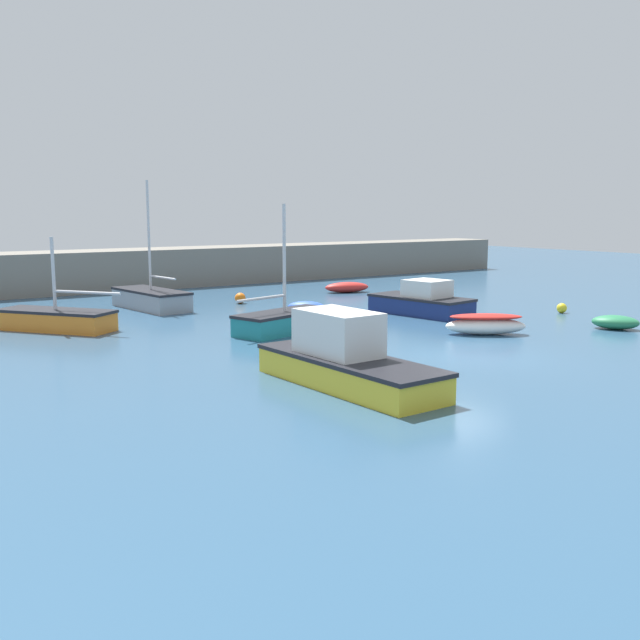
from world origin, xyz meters
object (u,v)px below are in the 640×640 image
Objects in this scene: motorboat_with_cabin at (422,301)px; sailboat_twin_hulled at (56,319)px; mooring_buoy_yellow at (562,308)px; mooring_buoy_orange at (240,298)px; sailboat_short_mast at (285,321)px; fishing_dinghy_green at (307,307)px; open_tender_yellow at (347,287)px; rowboat_with_red_cover at (486,324)px; dinghy_near_pier at (615,322)px; sailboat_tall_mast at (151,299)px; motorboat_grey_hull at (345,360)px.

motorboat_with_cabin is 16.52m from sailboat_twin_hulled.
mooring_buoy_yellow is 0.83× the size of mooring_buoy_orange.
sailboat_twin_hulled is at bearing 126.90° from sailboat_short_mast.
motorboat_with_cabin is at bearing -172.21° from fishing_dinghy_green.
motorboat_with_cabin is at bearing 92.25° from open_tender_yellow.
fishing_dinghy_green is (-4.36, 3.45, -0.33)m from motorboat_with_cabin.
motorboat_with_cabin reaches higher than rowboat_with_red_cover.
fishing_dinghy_green is 3.50× the size of mooring_buoy_orange.
dinghy_near_pier is (8.17, -11.21, -0.01)m from fishing_dinghy_green.
motorboat_grey_hull is at bearing 168.78° from sailboat_tall_mast.
fishing_dinghy_green is at bearing -142.64° from sailboat_tall_mast.
sailboat_short_mast is at bearing 156.85° from motorboat_grey_hull.
sailboat_tall_mast reaches higher than motorboat_grey_hull.
open_tender_yellow is at bearing -23.65° from motorboat_with_cabin.
motorboat_grey_hull is (-11.39, -9.22, 0.12)m from motorboat_with_cabin.
open_tender_yellow is 6.13× the size of mooring_buoy_yellow.
mooring_buoy_orange is at bearing -1.95° from dinghy_near_pier.
mooring_buoy_orange is (4.74, -0.65, -0.24)m from sailboat_tall_mast.
rowboat_with_red_cover is (9.71, 3.64, -0.33)m from motorboat_grey_hull.
motorboat_grey_hull is at bearing -109.02° from mooring_buoy_orange.
open_tender_yellow is 18.79m from sailboat_twin_hulled.
fishing_dinghy_green is 0.91× the size of dinghy_near_pier.
sailboat_tall_mast is at bearing 0.41° from fishing_dinghy_green.
sailboat_twin_hulled is at bearing 30.90° from open_tender_yellow.
open_tender_yellow is 0.58× the size of sailboat_twin_hulled.
rowboat_with_red_cover is at bearing 91.71° from open_tender_yellow.
mooring_buoy_yellow is at bearing -128.52° from motorboat_with_cabin.
rowboat_with_red_cover is (-4.28, -15.15, 0.10)m from open_tender_yellow.
sailboat_short_mast reaches higher than motorboat_grey_hull.
mooring_buoy_yellow is (14.05, -2.88, -0.23)m from sailboat_short_mast.
rowboat_with_red_cover is at bearing -157.58° from sailboat_tall_mast.
sailboat_tall_mast reaches higher than mooring_buoy_orange.
sailboat_tall_mast reaches higher than sailboat_twin_hulled.
mooring_buoy_yellow is at bearing -47.03° from mooring_buoy_orange.
open_tender_yellow is 5.09× the size of mooring_buoy_orange.
fishing_dinghy_green is at bearing 148.76° from motorboat_grey_hull.
open_tender_yellow is at bearing 104.47° from mooring_buoy_yellow.
dinghy_near_pier is (1.21, -17.33, -0.02)m from open_tender_yellow.
sailboat_twin_hulled is 10.96m from mooring_buoy_orange.
sailboat_short_mast is at bearing -107.19° from mooring_buoy_orange.
sailboat_short_mast is at bearing 168.40° from mooring_buoy_yellow.
motorboat_grey_hull is at bearing -126.69° from sailboat_short_mast.
fishing_dinghy_green is 0.40× the size of sailboat_twin_hulled.
open_tender_yellow is at bearing 27.74° from sailboat_short_mast.
motorboat_with_cabin is 1.01× the size of sailboat_short_mast.
dinghy_near_pier is (13.80, -16.99, -0.24)m from sailboat_tall_mast.
open_tender_yellow reaches higher than fishing_dinghy_green.
open_tender_yellow is 14.74m from sailboat_short_mast.
rowboat_with_red_cover is 17.67m from sailboat_twin_hulled.
mooring_buoy_yellow is (2.16, 4.30, -0.05)m from dinghy_near_pier.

